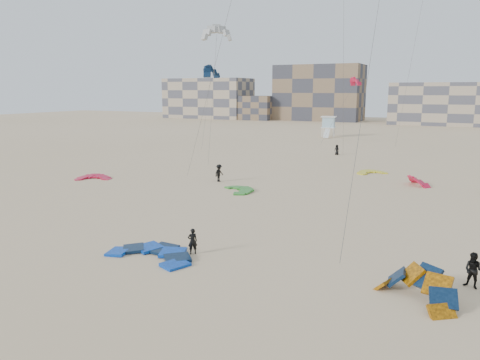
% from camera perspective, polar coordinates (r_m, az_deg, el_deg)
% --- Properties ---
extents(ground, '(320.00, 320.00, 0.00)m').
position_cam_1_polar(ground, '(26.51, -12.20, -11.01)').
color(ground, beige).
rests_on(ground, ground).
extents(kite_ground_blue, '(5.37, 5.60, 0.83)m').
position_cam_1_polar(kite_ground_blue, '(28.79, -10.69, -9.16)').
color(kite_ground_blue, blue).
rests_on(kite_ground_blue, ground).
extents(kite_ground_orange, '(5.76, 5.77, 4.10)m').
position_cam_1_polar(kite_ground_orange, '(24.37, 20.60, -13.49)').
color(kite_ground_orange, orange).
rests_on(kite_ground_orange, ground).
extents(kite_ground_red, '(5.02, 5.10, 1.29)m').
position_cam_1_polar(kite_ground_red, '(55.01, -17.44, 0.13)').
color(kite_ground_red, '#E71845').
rests_on(kite_ground_red, ground).
extents(kite_ground_green, '(5.34, 5.32, 0.64)m').
position_cam_1_polar(kite_ground_green, '(46.22, -0.14, -1.34)').
color(kite_ground_green, green).
rests_on(kite_ground_green, ground).
extents(kite_ground_red_far, '(4.11, 4.04, 2.81)m').
position_cam_1_polar(kite_ground_red_far, '(52.45, 20.88, -0.60)').
color(kite_ground_red_far, '#E71845').
rests_on(kite_ground_red_far, ground).
extents(kite_ground_yellow, '(4.84, 4.87, 0.78)m').
position_cam_1_polar(kite_ground_yellow, '(58.17, 15.73, 0.78)').
color(kite_ground_yellow, gold).
rests_on(kite_ground_yellow, ground).
extents(kitesurfer_main, '(0.69, 0.68, 1.60)m').
position_cam_1_polar(kitesurfer_main, '(28.64, -5.81, -7.43)').
color(kitesurfer_main, black).
rests_on(kitesurfer_main, ground).
extents(kitesurfer_b, '(1.08, 0.97, 1.84)m').
position_cam_1_polar(kitesurfer_b, '(26.47, 26.57, -9.85)').
color(kitesurfer_b, black).
rests_on(kitesurfer_b, ground).
extents(kitesurfer_c, '(0.90, 1.32, 1.89)m').
position_cam_1_polar(kitesurfer_c, '(50.88, -2.57, 0.86)').
color(kitesurfer_c, black).
rests_on(kitesurfer_c, ground).
extents(kitesurfer_e, '(0.87, 0.68, 1.58)m').
position_cam_1_polar(kitesurfer_e, '(73.69, 11.72, 3.63)').
color(kitesurfer_e, black).
rests_on(kitesurfer_e, ground).
extents(kite_fly_grey, '(4.89, 5.21, 16.67)m').
position_cam_1_polar(kite_fly_grey, '(58.09, -2.84, 17.31)').
color(kite_fly_grey, silver).
rests_on(kite_fly_grey, ground).
extents(kite_fly_navy, '(4.66, 9.78, 13.22)m').
position_cam_1_polar(kite_fly_navy, '(79.01, -3.54, 12.92)').
color(kite_fly_navy, '#0E2545').
rests_on(kite_fly_navy, ground).
extents(kite_fly_red, '(5.76, 9.09, 11.44)m').
position_cam_1_polar(kite_fly_red, '(83.66, 13.87, 11.50)').
color(kite_fly_red, '#E71845').
rests_on(kite_fly_red, ground).
extents(lifeguard_tower_far, '(3.50, 6.18, 4.35)m').
position_cam_1_polar(lifeguard_tower_far, '(102.52, 10.73, 6.41)').
color(lifeguard_tower_far, white).
rests_on(lifeguard_tower_far, ground).
extents(condo_west_a, '(30.00, 15.00, 14.00)m').
position_cam_1_polar(condo_west_a, '(171.96, -3.87, 9.90)').
color(condo_west_a, tan).
rests_on(condo_west_a, ground).
extents(condo_west_b, '(28.00, 14.00, 18.00)m').
position_cam_1_polar(condo_west_b, '(159.79, 9.62, 10.43)').
color(condo_west_b, '#7B624A').
rests_on(condo_west_b, ground).
extents(condo_mid, '(32.00, 16.00, 12.00)m').
position_cam_1_polar(condo_mid, '(149.33, 24.17, 8.47)').
color(condo_mid, tan).
rests_on(condo_mid, ground).
extents(condo_fill_left, '(12.00, 10.00, 8.00)m').
position_cam_1_polar(condo_fill_left, '(161.19, 2.04, 8.79)').
color(condo_fill_left, '#7B624A').
rests_on(condo_fill_left, ground).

